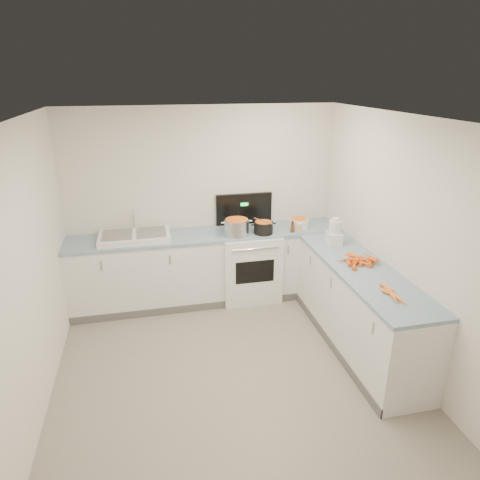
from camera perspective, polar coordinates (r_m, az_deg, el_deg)
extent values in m
cube|color=white|center=(5.67, -4.29, -3.75)|extent=(3.50, 0.60, 0.90)
cube|color=#84A2BC|center=(5.49, -4.42, 0.70)|extent=(3.50, 0.62, 0.04)
cube|color=white|center=(4.90, 15.53, -8.81)|extent=(0.60, 2.20, 0.90)
cube|color=#84A2BC|center=(4.69, 16.08, -3.82)|extent=(0.62, 2.20, 0.04)
cube|color=white|center=(5.75, 1.18, -3.36)|extent=(0.76, 0.65, 0.90)
cube|color=black|center=(5.77, 0.53, 4.19)|extent=(0.76, 0.05, 0.42)
cube|color=white|center=(5.43, -13.87, 0.50)|extent=(0.86, 0.52, 0.07)
cube|color=slate|center=(5.43, -16.06, 0.70)|extent=(0.36, 0.42, 0.01)
cube|color=slate|center=(5.42, -11.74, 1.04)|extent=(0.36, 0.42, 0.01)
cylinder|color=silver|center=(5.59, -13.99, 2.76)|extent=(0.03, 0.03, 0.24)
cylinder|color=silver|center=(5.38, -0.45, 1.60)|extent=(0.35, 0.35, 0.23)
cylinder|color=black|center=(5.46, 3.14, 1.56)|extent=(0.32, 0.32, 0.17)
cylinder|color=#AD7A47|center=(5.43, 3.16, 2.52)|extent=(0.18, 0.30, 0.01)
cylinder|color=white|center=(5.71, 7.82, 2.24)|extent=(0.33, 0.33, 0.12)
cylinder|color=#593319|center=(5.54, 7.00, 1.68)|extent=(0.05, 0.05, 0.13)
cylinder|color=#E5B266|center=(5.57, 7.93, 1.58)|extent=(0.05, 0.05, 0.09)
cube|color=white|center=(5.23, 12.44, 0.24)|extent=(0.18, 0.21, 0.14)
cylinder|color=silver|center=(5.19, 12.56, 1.74)|extent=(0.15, 0.15, 0.15)
cylinder|color=white|center=(5.16, 12.64, 2.70)|extent=(0.09, 0.09, 0.04)
cone|color=orange|center=(4.73, 14.21, -2.82)|extent=(0.09, 0.19, 0.05)
cone|color=orange|center=(4.79, 13.88, -2.57)|extent=(0.21, 0.06, 0.04)
cone|color=orange|center=(4.75, 16.06, -2.97)|extent=(0.14, 0.18, 0.04)
cone|color=orange|center=(4.78, 15.61, -2.68)|extent=(0.22, 0.16, 0.05)
cone|color=orange|center=(4.66, 14.99, -3.27)|extent=(0.13, 0.20, 0.05)
cone|color=orange|center=(4.76, 15.69, -2.80)|extent=(0.11, 0.22, 0.05)
cone|color=orange|center=(4.76, 15.98, -2.88)|extent=(0.15, 0.16, 0.05)
cone|color=orange|center=(4.79, 17.00, -2.83)|extent=(0.16, 0.21, 0.05)
cone|color=orange|center=(4.81, 17.40, -2.75)|extent=(0.18, 0.06, 0.05)
cone|color=orange|center=(4.79, 15.31, -2.29)|extent=(0.12, 0.18, 0.04)
cone|color=orange|center=(4.78, 16.90, -2.39)|extent=(0.15, 0.17, 0.05)
cone|color=orange|center=(4.82, 15.10, -2.01)|extent=(0.16, 0.15, 0.05)
cone|color=orange|center=(4.86, 16.83, -2.08)|extent=(0.07, 0.18, 0.04)
cone|color=orange|center=(4.86, 16.89, -2.11)|extent=(0.08, 0.22, 0.04)
cone|color=orange|center=(4.80, 14.75, -2.09)|extent=(0.19, 0.15, 0.05)
cone|color=orange|center=(4.76, 15.60, -2.56)|extent=(0.22, 0.11, 0.05)
cone|color=orange|center=(4.11, 20.69, -7.51)|extent=(0.06, 0.19, 0.04)
cone|color=orange|center=(4.13, 19.85, -7.21)|extent=(0.07, 0.18, 0.04)
cone|color=orange|center=(4.18, 19.56, -6.82)|extent=(0.12, 0.20, 0.04)
cone|color=orange|center=(4.24, 19.39, -6.42)|extent=(0.04, 0.17, 0.04)
cone|color=orange|center=(4.29, 19.16, -6.04)|extent=(0.09, 0.19, 0.04)
cube|color=tan|center=(5.49, -17.06, 0.83)|extent=(0.04, 0.04, 0.00)
cube|color=tan|center=(5.41, -16.02, 0.66)|extent=(0.03, 0.02, 0.00)
cube|color=tan|center=(5.39, -16.70, 0.55)|extent=(0.01, 0.04, 0.00)
cube|color=tan|center=(5.32, -16.98, 0.23)|extent=(0.03, 0.05, 0.00)
cube|color=tan|center=(5.46, -16.83, 0.76)|extent=(0.04, 0.03, 0.00)
cube|color=tan|center=(5.32, -15.96, 0.29)|extent=(0.02, 0.03, 0.00)
cube|color=tan|center=(5.39, -15.80, 0.64)|extent=(0.04, 0.02, 0.00)
cube|color=tan|center=(5.41, -15.72, 0.69)|extent=(0.02, 0.04, 0.00)
cube|color=tan|center=(5.49, -16.26, 0.91)|extent=(0.02, 0.03, 0.00)
cube|color=tan|center=(5.40, -16.18, 0.57)|extent=(0.02, 0.05, 0.00)
cube|color=tan|center=(5.39, -15.30, 0.63)|extent=(0.03, 0.03, 0.00)
cube|color=tan|center=(5.46, -15.89, 0.85)|extent=(0.03, 0.02, 0.00)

